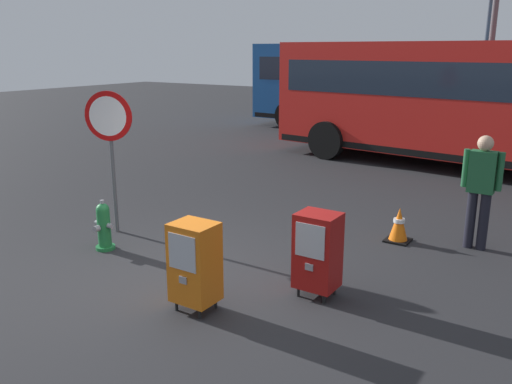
{
  "coord_description": "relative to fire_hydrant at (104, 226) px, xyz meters",
  "views": [
    {
      "loc": [
        4.21,
        -4.83,
        2.84
      ],
      "look_at": [
        0.3,
        1.2,
        0.9
      ],
      "focal_mm": 37.38,
      "sensor_mm": 36.0,
      "label": 1
    }
  ],
  "objects": [
    {
      "name": "stop_sign",
      "position": [
        -0.44,
        0.63,
        1.25
      ],
      "size": [
        0.71,
        0.31,
        2.23
      ],
      "color": "#4C4F54",
      "rests_on": "ground_plane"
    },
    {
      "name": "traffic_cone",
      "position": [
        3.49,
        2.66,
        -0.09
      ],
      "size": [
        0.36,
        0.36,
        0.53
      ],
      "color": "black",
      "rests_on": "ground_plane"
    },
    {
      "name": "ground_plane",
      "position": [
        1.62,
        -0.11,
        -0.35
      ],
      "size": [
        60.0,
        60.0,
        0.0
      ],
      "primitive_type": "plane",
      "color": "#262628"
    },
    {
      "name": "pedestrian",
      "position": [
        4.52,
        2.98,
        0.6
      ],
      "size": [
        0.55,
        0.22,
        1.67
      ],
      "color": "black",
      "rests_on": "ground_plane"
    },
    {
      "name": "bus_near",
      "position": [
        3.62,
        8.56,
        1.36
      ],
      "size": [
        10.71,
        3.7,
        3.0
      ],
      "rotation": [
        0.0,
        0.0,
        -0.11
      ],
      "color": "red",
      "rests_on": "ground_plane"
    },
    {
      "name": "newspaper_box_primary",
      "position": [
        3.28,
        0.32,
        0.22
      ],
      "size": [
        0.48,
        0.42,
        1.02
      ],
      "color": "black",
      "rests_on": "ground_plane"
    },
    {
      "name": "bus_far",
      "position": [
        0.08,
        12.93,
        1.36
      ],
      "size": [
        10.57,
        3.04,
        3.0
      ],
      "rotation": [
        0.0,
        0.0,
        -0.03
      ],
      "color": "#19519E",
      "rests_on": "ground_plane"
    },
    {
      "name": "fire_hydrant",
      "position": [
        0.0,
        0.0,
        0.0
      ],
      "size": [
        0.33,
        0.32,
        0.75
      ],
      "color": "#1E7238",
      "rests_on": "ground_plane"
    },
    {
      "name": "street_light_far_left",
      "position": [
        3.39,
        9.08,
        3.53
      ],
      "size": [
        0.32,
        0.32,
        6.66
      ],
      "color": "#4C4F54",
      "rests_on": "ground_plane"
    },
    {
      "name": "newspaper_box_secondary",
      "position": [
        2.3,
        -0.73,
        0.22
      ],
      "size": [
        0.48,
        0.42,
        1.02
      ],
      "color": "black",
      "rests_on": "ground_plane"
    }
  ]
}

